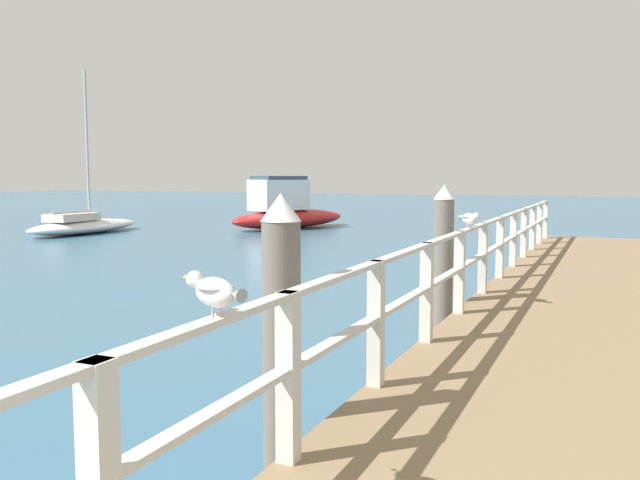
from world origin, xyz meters
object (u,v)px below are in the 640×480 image
object	(u,v)px
seagull_foreground	(214,290)
dock_piling_far	(443,261)
dock_piling_near	(282,341)
boat_4	(287,211)
seagull_background	(469,218)
boat_1	(84,225)

from	to	relation	value
seagull_foreground	dock_piling_far	bearing A→B (deg)	24.28
dock_piling_far	seagull_foreground	bearing A→B (deg)	-86.62
dock_piling_near	boat_4	size ratio (longest dim) A/B	0.32
seagull_background	dock_piling_near	bearing A→B (deg)	42.41
dock_piling_near	boat_1	xyz separation A→B (m)	(-17.11, 15.80, -0.75)
boat_4	dock_piling_far	bearing A→B (deg)	142.33
boat_1	dock_piling_far	bearing A→B (deg)	-35.47
boat_4	seagull_background	bearing A→B (deg)	142.97
seagull_background	boat_1	distance (m)	20.76
seagull_background	boat_4	xyz separation A→B (m)	(-11.26, 16.65, -0.95)
dock_piling_near	seagull_foreground	xyz separation A→B (m)	(0.37, -1.43, 0.62)
dock_piling_near	dock_piling_far	size ratio (longest dim) A/B	1.00
seagull_background	boat_4	bearing A→B (deg)	-98.83
seagull_background	boat_1	bearing A→B (deg)	-75.28
seagull_foreground	boat_4	size ratio (longest dim) A/B	0.07
dock_piling_far	seagull_foreground	distance (m)	6.35
seagull_foreground	seagull_background	bearing A→B (deg)	20.78
dock_piling_far	boat_1	bearing A→B (deg)	147.47
seagull_background	boat_1	xyz separation A→B (m)	(-17.50, 11.09, -1.37)
dock_piling_near	seagull_foreground	size ratio (longest dim) A/B	4.66
dock_piling_near	boat_1	size ratio (longest dim) A/B	0.33
boat_1	boat_4	xyz separation A→B (m)	(6.24, 5.55, 0.42)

